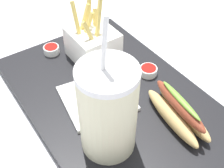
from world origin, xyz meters
TOP-DOWN VIEW (x-y plane):
  - ground_plane at (0.00, 0.00)m, footprint 2.40×2.40m
  - food_tray at (0.00, 0.00)m, footprint 0.49×0.32m
  - soda_cup at (-0.09, 0.07)m, footprint 0.09×0.09m
  - fries_basket at (0.12, -0.03)m, footprint 0.10×0.09m
  - hot_dog_1 at (-0.12, -0.06)m, footprint 0.16×0.07m
  - ketchup_cup_1 at (0.20, 0.04)m, footprint 0.04×0.04m
  - ketchup_cup_3 at (0.01, -0.10)m, footprint 0.04×0.04m
  - napkin_stack at (0.01, 0.03)m, footprint 0.14×0.15m

SIDE VIEW (x-z plane):
  - ground_plane at x=0.00m, z-range -0.02..0.00m
  - food_tray at x=0.00m, z-range 0.00..0.02m
  - napkin_stack at x=0.01m, z-range 0.02..0.03m
  - ketchup_cup_3 at x=0.01m, z-range 0.02..0.04m
  - ketchup_cup_1 at x=0.20m, z-range 0.02..0.04m
  - hot_dog_1 at x=-0.12m, z-range 0.01..0.07m
  - fries_basket at x=0.12m, z-range -0.02..0.13m
  - soda_cup at x=-0.09m, z-range -0.02..0.23m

